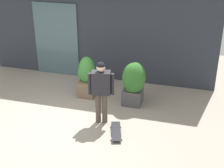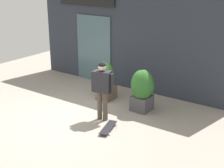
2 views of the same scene
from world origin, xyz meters
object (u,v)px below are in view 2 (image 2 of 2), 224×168
skateboarder (102,85)px  planter_box_left (143,88)px  skateboard (108,127)px  planter_box_right (106,80)px

skateboarder → planter_box_left: size_ratio=1.30×
skateboard → planter_box_right: planter_box_right is taller
skateboard → planter_box_left: size_ratio=0.68×
skateboard → skateboarder: bearing=-146.6°
skateboarder → planter_box_right: size_ratio=1.37×
skateboarder → planter_box_right: 1.59m
skateboard → planter_box_right: 2.22m
planter_box_left → planter_box_right: bearing=172.5°
skateboarder → planter_box_left: bearing=139.9°
planter_box_left → planter_box_right: size_ratio=1.05×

